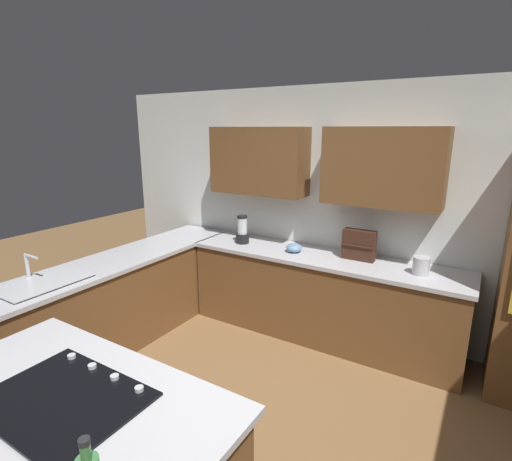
{
  "coord_description": "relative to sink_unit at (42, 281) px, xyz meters",
  "views": [
    {
      "loc": [
        -1.29,
        1.85,
        2.16
      ],
      "look_at": [
        0.7,
        -1.41,
        1.16
      ],
      "focal_mm": 27.29,
      "sensor_mm": 36.0,
      "label": 1
    }
  ],
  "objects": [
    {
      "name": "ground_plane",
      "position": [
        -1.83,
        -0.19,
        -0.92
      ],
      "size": [
        14.0,
        14.0,
        0.0
      ],
      "primitive_type": "plane",
      "color": "brown"
    },
    {
      "name": "wall_back",
      "position": [
        -1.76,
        -2.24,
        0.52
      ],
      "size": [
        6.0,
        0.44,
        2.6
      ],
      "color": "silver",
      "rests_on": "ground"
    },
    {
      "name": "lower_cabinets_back",
      "position": [
        -1.73,
        -1.91,
        -0.49
      ],
      "size": [
        2.8,
        0.6,
        0.86
      ],
      "primitive_type": "cube",
      "color": "brown",
      "rests_on": "ground"
    },
    {
      "name": "countertop_back",
      "position": [
        -1.73,
        -1.91,
        -0.04
      ],
      "size": [
        2.84,
        0.64,
        0.04
      ],
      "primitive_type": "cube",
      "color": "#B2B2B7",
      "rests_on": "lower_cabinets_back"
    },
    {
      "name": "lower_cabinets_side",
      "position": [
        -0.01,
        -0.74,
        -0.49
      ],
      "size": [
        0.6,
        2.9,
        0.86
      ],
      "primitive_type": "cube",
      "color": "brown",
      "rests_on": "ground"
    },
    {
      "name": "countertop_side",
      "position": [
        -0.01,
        -0.74,
        -0.04
      ],
      "size": [
        0.64,
        2.94,
        0.04
      ],
      "primitive_type": "cube",
      "color": "#B2B2B7",
      "rests_on": "lower_cabinets_side"
    },
    {
      "name": "island_top",
      "position": [
        -1.5,
        0.79,
        -0.04
      ],
      "size": [
        1.69,
        0.95,
        0.04
      ],
      "primitive_type": "cube",
      "color": "#B2B2B7",
      "rests_on": "island_base"
    },
    {
      "name": "sink_unit",
      "position": [
        0.0,
        0.0,
        0.0
      ],
      "size": [
        0.46,
        0.7,
        0.23
      ],
      "color": "#515456",
      "rests_on": "countertop_side"
    },
    {
      "name": "cooktop",
      "position": [
        -1.5,
        0.78,
        -0.01
      ],
      "size": [
        0.76,
        0.56,
        0.03
      ],
      "color": "black",
      "rests_on": "island_top"
    },
    {
      "name": "blender",
      "position": [
        -0.78,
        -1.88,
        0.12
      ],
      "size": [
        0.15,
        0.15,
        0.32
      ],
      "color": "black",
      "rests_on": "countertop_back"
    },
    {
      "name": "mixing_bowl",
      "position": [
        -1.43,
        -1.88,
        0.03
      ],
      "size": [
        0.17,
        0.17,
        0.09
      ],
      "primitive_type": "ellipsoid",
      "color": "#668CB2",
      "rests_on": "countertop_back"
    },
    {
      "name": "spice_rack",
      "position": [
        -2.08,
        -1.99,
        0.13
      ],
      "size": [
        0.32,
        0.11,
        0.3
      ],
      "color": "#381E14",
      "rests_on": "countertop_back"
    },
    {
      "name": "kettle",
      "position": [
        -2.68,
        -1.88,
        0.06
      ],
      "size": [
        0.14,
        0.14,
        0.16
      ],
      "primitive_type": "cylinder",
      "color": "#B7BABF",
      "rests_on": "countertop_back"
    }
  ]
}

